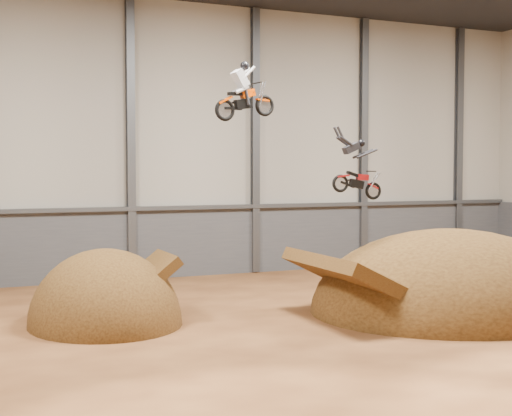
% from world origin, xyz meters
% --- Properties ---
extents(floor, '(40.00, 40.00, 0.00)m').
position_xyz_m(floor, '(0.00, 0.00, 0.00)').
color(floor, '#522D16').
rests_on(floor, ground).
extents(back_wall, '(40.00, 0.10, 14.00)m').
position_xyz_m(back_wall, '(0.00, 15.00, 7.00)').
color(back_wall, '#A9A396').
rests_on(back_wall, ground).
extents(lower_band_back, '(39.80, 0.18, 3.50)m').
position_xyz_m(lower_band_back, '(0.00, 14.90, 1.75)').
color(lower_band_back, '#4A4C51').
rests_on(lower_band_back, ground).
extents(steel_rail, '(39.80, 0.35, 0.20)m').
position_xyz_m(steel_rail, '(0.00, 14.75, 3.55)').
color(steel_rail, '#47494F').
rests_on(steel_rail, lower_band_back).
extents(steel_column_2, '(0.40, 0.36, 13.90)m').
position_xyz_m(steel_column_2, '(-3.33, 14.80, 7.00)').
color(steel_column_2, '#47494F').
rests_on(steel_column_2, ground).
extents(steel_column_3, '(0.40, 0.36, 13.90)m').
position_xyz_m(steel_column_3, '(3.33, 14.80, 7.00)').
color(steel_column_3, '#47494F').
rests_on(steel_column_3, ground).
extents(steel_column_4, '(0.40, 0.36, 13.90)m').
position_xyz_m(steel_column_4, '(10.00, 14.80, 7.00)').
color(steel_column_4, '#47494F').
rests_on(steel_column_4, ground).
extents(steel_column_5, '(0.40, 0.36, 13.90)m').
position_xyz_m(steel_column_5, '(16.67, 14.80, 7.00)').
color(steel_column_5, '#47494F').
rests_on(steel_column_5, ground).
extents(takeoff_ramp, '(5.35, 6.17, 5.35)m').
position_xyz_m(takeoff_ramp, '(-6.57, 5.08, 0.00)').
color(takeoff_ramp, '#38220E').
rests_on(takeoff_ramp, ground).
extents(landing_ramp, '(11.04, 9.77, 6.37)m').
position_xyz_m(landing_ramp, '(6.19, 2.24, 0.00)').
color(landing_ramp, '#38220E').
rests_on(landing_ramp, ground).
extents(fmx_rider_a, '(2.80, 1.31, 2.50)m').
position_xyz_m(fmx_rider_a, '(-1.76, 3.62, 8.39)').
color(fmx_rider_a, '#E94700').
extents(fmx_rider_b, '(3.18, 0.91, 2.85)m').
position_xyz_m(fmx_rider_b, '(2.32, 2.88, 5.67)').
color(fmx_rider_b, '#AD1214').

